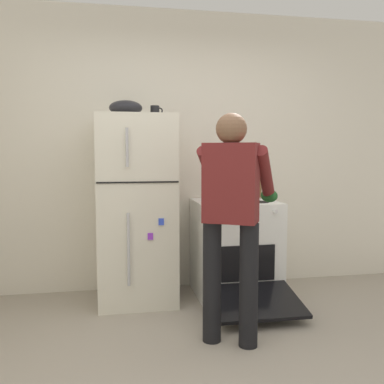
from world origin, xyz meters
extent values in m
cube|color=silver|center=(0.00, 1.95, 1.35)|extent=(6.00, 0.10, 2.70)
cube|color=silver|center=(-0.42, 1.57, 0.83)|extent=(0.68, 0.68, 1.66)
cube|color=black|center=(-0.42, 1.23, 1.10)|extent=(0.67, 0.01, 0.01)
cylinder|color=#B7B7BC|center=(-0.51, 1.20, 0.55)|extent=(0.02, 0.02, 0.60)
cylinder|color=#B7B7BC|center=(-0.51, 1.20, 1.38)|extent=(0.02, 0.02, 0.31)
cube|color=purple|center=(-0.33, 1.22, 0.65)|extent=(0.04, 0.01, 0.06)
cube|color=blue|center=(-0.24, 1.22, 0.77)|extent=(0.04, 0.01, 0.06)
cube|color=white|center=(0.50, 1.57, 0.44)|extent=(0.76, 0.64, 0.89)
cube|color=black|center=(0.50, 1.25, 0.37)|extent=(0.53, 0.01, 0.32)
cylinder|color=black|center=(0.32, 1.43, 0.89)|extent=(0.17, 0.17, 0.01)
cylinder|color=black|center=(0.69, 1.43, 0.89)|extent=(0.17, 0.17, 0.01)
cylinder|color=black|center=(0.32, 1.71, 0.89)|extent=(0.17, 0.17, 0.01)
cylinder|color=black|center=(0.69, 1.71, 0.89)|extent=(0.17, 0.17, 0.01)
cylinder|color=silver|center=(0.24, 1.23, 0.83)|extent=(0.04, 0.03, 0.04)
cylinder|color=silver|center=(0.41, 1.23, 0.83)|extent=(0.04, 0.03, 0.04)
cylinder|color=silver|center=(0.59, 1.23, 0.83)|extent=(0.04, 0.03, 0.04)
cylinder|color=silver|center=(0.76, 1.23, 0.83)|extent=(0.04, 0.03, 0.04)
cube|color=black|center=(0.50, 0.97, 0.13)|extent=(0.72, 0.56, 0.14)
cylinder|color=black|center=(0.05, 0.61, 0.43)|extent=(0.13, 0.13, 0.86)
cylinder|color=black|center=(0.28, 0.49, 0.43)|extent=(0.13, 0.13, 0.86)
cube|color=maroon|center=(0.17, 0.55, 1.13)|extent=(0.41, 0.35, 0.54)
sphere|color=brown|center=(0.17, 0.55, 1.49)|extent=(0.21, 0.21, 0.21)
sphere|color=#303030|center=(0.17, 0.55, 1.46)|extent=(0.15, 0.15, 0.15)
cylinder|color=maroon|center=(0.10, 0.84, 1.18)|extent=(0.32, 0.48, 0.41)
cylinder|color=maroon|center=(0.45, 0.65, 1.18)|extent=(0.32, 0.48, 0.41)
ellipsoid|color=#1E5123|center=(0.20, 1.03, 1.01)|extent=(0.12, 0.18, 0.10)
ellipsoid|color=#1E5123|center=(0.55, 0.84, 1.01)|extent=(0.12, 0.18, 0.10)
cylinder|color=red|center=(0.34, 1.52, 0.96)|extent=(0.25, 0.25, 0.13)
cube|color=black|center=(0.19, 1.52, 1.01)|extent=(0.05, 0.03, 0.02)
cube|color=black|center=(0.50, 1.52, 1.01)|extent=(0.05, 0.03, 0.02)
cylinder|color=black|center=(-0.24, 1.62, 1.71)|extent=(0.08, 0.08, 0.10)
torus|color=black|center=(-0.20, 1.62, 1.71)|extent=(0.06, 0.01, 0.06)
cylinder|color=brown|center=(0.80, 1.77, 0.99)|extent=(0.05, 0.05, 0.19)
ellipsoid|color=black|center=(-0.50, 1.57, 1.73)|extent=(0.29, 0.29, 0.13)
camera|label=1|loc=(-0.61, -2.19, 1.33)|focal=39.28mm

